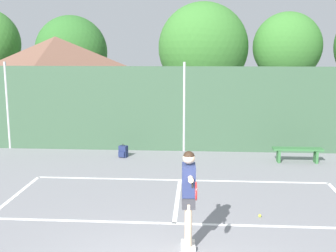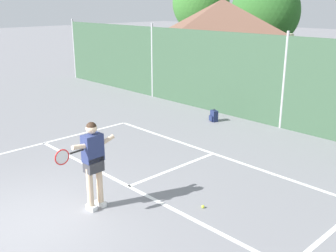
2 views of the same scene
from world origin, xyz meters
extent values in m
cube|color=white|center=(0.00, 5.50, 0.00)|extent=(8.20, 0.10, 0.01)
cube|color=white|center=(0.00, 2.48, 0.00)|extent=(8.20, 0.10, 0.01)
cube|color=white|center=(0.00, 3.96, 0.00)|extent=(0.10, 2.97, 0.01)
cube|color=#38563D|center=(0.00, 9.00, 1.53)|extent=(26.00, 0.05, 3.06)
cylinder|color=#B2B2B7|center=(-6.50, 9.00, 1.60)|extent=(0.09, 0.09, 3.21)
cylinder|color=#B2B2B7|center=(0.00, 9.00, 1.60)|extent=(0.09, 0.09, 3.21)
cube|color=beige|center=(-5.97, 13.09, 1.30)|extent=(5.23, 4.64, 2.61)
pyramid|color=brown|center=(-5.97, 13.09, 3.41)|extent=(5.65, 5.02, 1.61)
cylinder|color=brown|center=(-6.67, 17.85, 0.89)|extent=(0.36, 0.36, 1.78)
ellipsoid|color=#2D6628|center=(-6.67, 17.85, 3.51)|extent=(4.05, 3.65, 4.05)
cylinder|color=brown|center=(0.77, 17.85, 0.82)|extent=(0.36, 0.36, 1.64)
ellipsoid|color=#38752D|center=(0.77, 17.85, 3.74)|extent=(4.96, 4.46, 4.96)
cylinder|color=brown|center=(5.35, 17.85, 1.11)|extent=(0.36, 0.36, 2.21)
ellipsoid|color=#38752D|center=(5.35, 17.85, 3.80)|extent=(3.73, 3.36, 3.73)
cube|color=silver|center=(0.31, 1.49, 0.05)|extent=(0.27, 0.13, 0.10)
cube|color=silver|center=(0.32, 1.25, 0.05)|extent=(0.27, 0.13, 0.10)
cylinder|color=beige|center=(0.31, 1.49, 0.51)|extent=(0.13, 0.13, 0.82)
cylinder|color=beige|center=(0.32, 1.25, 0.51)|extent=(0.13, 0.13, 0.82)
cube|color=#38383D|center=(0.32, 1.37, 0.98)|extent=(0.26, 0.37, 0.32)
cube|color=navy|center=(0.32, 1.37, 1.32)|extent=(0.26, 0.41, 0.56)
sphere|color=beige|center=(0.32, 1.37, 1.73)|extent=(0.22, 0.22, 0.22)
sphere|color=black|center=(0.32, 1.37, 1.75)|extent=(0.21, 0.21, 0.21)
cylinder|color=beige|center=(0.35, 1.17, 1.42)|extent=(0.12, 0.56, 0.17)
cylinder|color=beige|center=(0.30, 1.65, 1.37)|extent=(0.11, 0.51, 0.22)
cylinder|color=black|center=(0.39, 0.97, 1.37)|extent=(0.05, 0.30, 0.04)
torus|color=red|center=(0.45, 0.62, 1.37)|extent=(0.04, 0.30, 0.30)
cylinder|color=silver|center=(0.45, 0.62, 1.37)|extent=(0.02, 0.26, 0.26)
sphere|color=#CCE033|center=(1.86, 2.95, 0.03)|extent=(0.07, 0.07, 0.07)
cube|color=navy|center=(-2.04, 7.96, 0.20)|extent=(0.33, 0.27, 0.40)
cube|color=navy|center=(-2.09, 7.85, 0.12)|extent=(0.23, 0.14, 0.18)
torus|color=black|center=(-2.04, 7.96, 0.42)|extent=(0.09, 0.05, 0.09)
cube|color=#336B38|center=(3.74, 7.67, 0.45)|extent=(1.60, 0.36, 0.06)
cube|color=#336B38|center=(3.14, 7.67, 0.23)|extent=(0.08, 0.32, 0.45)
cube|color=#336B38|center=(4.34, 7.67, 0.23)|extent=(0.08, 0.32, 0.45)
camera|label=1|loc=(0.44, -5.93, 3.63)|focal=45.06mm
camera|label=2|loc=(6.69, -2.67, 4.08)|focal=42.67mm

